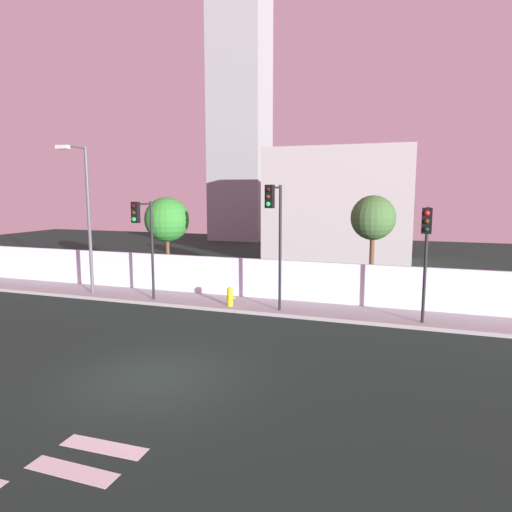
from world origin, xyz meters
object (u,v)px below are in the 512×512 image
object	(u,v)px
traffic_light_right	(143,229)
roadside_tree_midleft	(373,219)
street_lamp_curbside	(86,209)
traffic_light_left	(275,221)
roadside_tree_leftmost	(167,220)
fire_hydrant	(230,296)
traffic_light_center	(426,240)

from	to	relation	value
traffic_light_right	roadside_tree_midleft	bearing A→B (deg)	23.40
roadside_tree_midleft	street_lamp_curbside	bearing A→B (deg)	-164.68
traffic_light_left	roadside_tree_midleft	distance (m)	5.26
street_lamp_curbside	roadside_tree_leftmost	distance (m)	4.26
traffic_light_right	street_lamp_curbside	size ratio (longest dim) A/B	0.64
traffic_light_left	traffic_light_right	size ratio (longest dim) A/B	1.15
street_lamp_curbside	fire_hydrant	xyz separation A→B (m)	(7.31, 0.01, -3.64)
traffic_light_right	street_lamp_curbside	xyz separation A→B (m)	(-3.46, 0.55, 0.82)
roadside_tree_leftmost	roadside_tree_midleft	distance (m)	10.62
traffic_light_center	street_lamp_curbside	size ratio (longest dim) A/B	0.62
traffic_light_left	traffic_light_right	world-z (taller)	traffic_light_left
traffic_light_right	traffic_light_left	bearing A→B (deg)	1.31
street_lamp_curbside	fire_hydrant	world-z (taller)	street_lamp_curbside
traffic_light_center	roadside_tree_midleft	xyz separation A→B (m)	(-2.19, 4.04, 0.51)
fire_hydrant	traffic_light_right	bearing A→B (deg)	-171.64
roadside_tree_leftmost	roadside_tree_midleft	size ratio (longest dim) A/B	0.98
traffic_light_left	roadside_tree_midleft	xyz separation A→B (m)	(3.47, 3.95, -0.04)
traffic_light_right	fire_hydrant	bearing A→B (deg)	8.36
street_lamp_curbside	roadside_tree_leftmost	size ratio (longest dim) A/B	1.46
roadside_tree_leftmost	roadside_tree_midleft	world-z (taller)	roadside_tree_midleft
traffic_light_left	fire_hydrant	distance (m)	3.93
traffic_light_center	fire_hydrant	world-z (taller)	traffic_light_center
fire_hydrant	roadside_tree_leftmost	distance (m)	6.82
traffic_light_left	roadside_tree_leftmost	bearing A→B (deg)	151.08
roadside_tree_leftmost	traffic_light_center	bearing A→B (deg)	-17.52
fire_hydrant	traffic_light_left	bearing A→B (deg)	-11.41
traffic_light_center	roadside_tree_leftmost	bearing A→B (deg)	162.48
roadside_tree_leftmost	fire_hydrant	bearing A→B (deg)	-35.02
traffic_light_left	fire_hydrant	bearing A→B (deg)	168.59
fire_hydrant	traffic_light_center	bearing A→B (deg)	-3.85
traffic_light_left	traffic_light_center	xyz separation A→B (m)	(5.67, -0.10, -0.55)
roadside_tree_midleft	traffic_light_left	bearing A→B (deg)	-131.32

